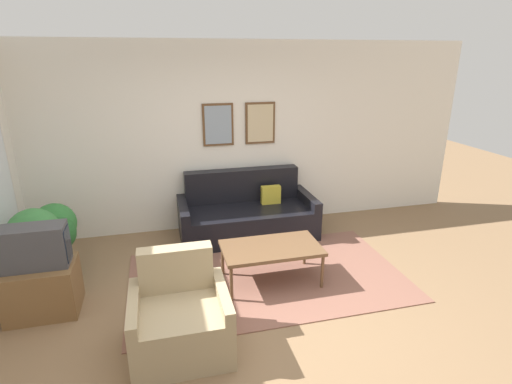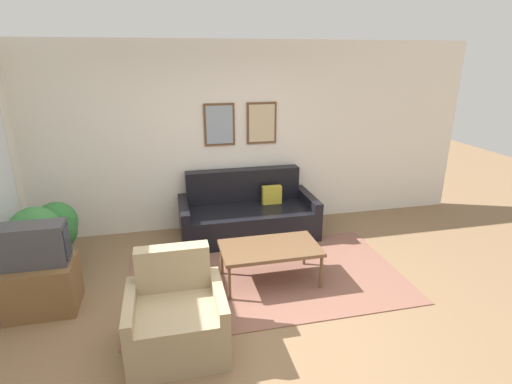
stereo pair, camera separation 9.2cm
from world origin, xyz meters
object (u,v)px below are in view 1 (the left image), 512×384
Objects in this scene: armchair at (180,319)px; potted_plant_tall at (35,236)px; couch at (247,215)px; tv at (34,247)px; coffee_table at (271,249)px.

potted_plant_tall is at bearing 131.44° from armchair.
couch reaches higher than armchair.
tv is 0.63m from potted_plant_tall.
armchair is 2.10m from potted_plant_tall.
coffee_table is 1.29× the size of armchair.
armchair is at bearing -141.53° from coffee_table.
couch is 2.78m from tv.
armchair is at bearing -116.60° from couch.
couch is at bearing 28.81° from tv.
couch is 2.69m from potted_plant_tall.
potted_plant_tall is (-1.47, 1.46, 0.30)m from armchair.
potted_plant_tall reaches higher than armchair.
coffee_table is at bearing -0.35° from tv.
tv is 0.71× the size of armchair.
potted_plant_tall is at bearing 105.45° from tv.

